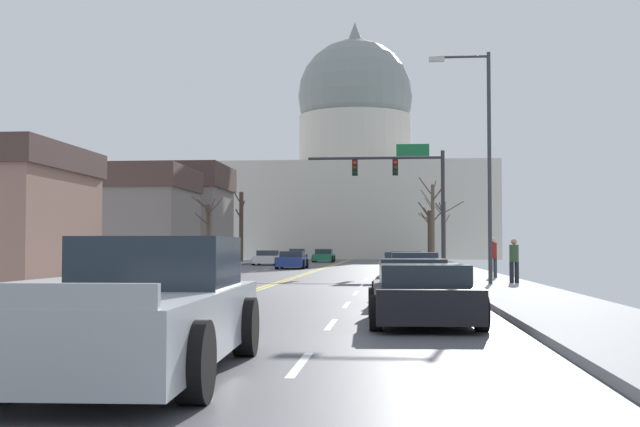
{
  "coord_description": "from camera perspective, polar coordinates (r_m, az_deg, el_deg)",
  "views": [
    {
      "loc": [
        4.67,
        -29.07,
        1.5
      ],
      "look_at": [
        -1.12,
        35.33,
        4.15
      ],
      "focal_mm": 45.05,
      "sensor_mm": 36.0,
      "label": 1
    }
  ],
  "objects": [
    {
      "name": "pickup_truck_near_05",
      "position": [
        9.77,
        -12.3,
        -6.83
      ],
      "size": [
        2.39,
        5.66,
        1.62
      ],
      "color": "#ADB2B7",
      "rests_on": "ground"
    },
    {
      "name": "sedan_near_02",
      "position": [
        28.72,
        6.68,
        -4.13
      ],
      "size": [
        2.04,
        4.57,
        1.28
      ],
      "color": "navy",
      "rests_on": "ground"
    },
    {
      "name": "capitol_building",
      "position": [
        102.87,
        2.52,
        2.57
      ],
      "size": [
        34.0,
        21.95,
        30.47
      ],
      "color": "beige",
      "rests_on": "ground"
    },
    {
      "name": "bare_tree_04",
      "position": [
        65.98,
        8.01,
        -0.45
      ],
      "size": [
        1.99,
        2.58,
        7.06
      ],
      "color": "brown",
      "rests_on": "ground"
    },
    {
      "name": "pedestrian_00",
      "position": [
        30.67,
        13.62,
        -3.13
      ],
      "size": [
        0.35,
        0.34,
        1.64
      ],
      "color": "black",
      "rests_on": "ground"
    },
    {
      "name": "sedan_near_01",
      "position": [
        35.51,
        5.91,
        -3.81
      ],
      "size": [
        2.11,
        4.27,
        1.25
      ],
      "color": "silver",
      "rests_on": "ground"
    },
    {
      "name": "sedan_near_00",
      "position": [
        42.71,
        6.11,
        -3.56
      ],
      "size": [
        2.05,
        4.54,
        1.24
      ],
      "color": "#6B6056",
      "rests_on": "ground"
    },
    {
      "name": "flank_building_02",
      "position": [
        79.46,
        -11.24,
        0.03
      ],
      "size": [
        12.95,
        10.1,
        9.32
      ],
      "color": "slate",
      "rests_on": "ground"
    },
    {
      "name": "sedan_oncoming_02",
      "position": [
        76.6,
        0.27,
        -3.04
      ],
      "size": [
        2.0,
        4.53,
        1.23
      ],
      "color": "#1E7247",
      "rests_on": "ground"
    },
    {
      "name": "pedestrian_01",
      "position": [
        35.77,
        12.18,
        -2.92
      ],
      "size": [
        0.35,
        0.34,
        1.74
      ],
      "color": "#33333D",
      "rests_on": "ground"
    },
    {
      "name": "sedan_near_04",
      "position": [
        15.6,
        7.33,
        -5.82
      ],
      "size": [
        2.19,
        4.28,
        1.15
      ],
      "color": "black",
      "rests_on": "ground"
    },
    {
      "name": "flank_building_01",
      "position": [
        65.54,
        -13.54,
        -0.15
      ],
      "size": [
        10.06,
        9.45,
        7.76
      ],
      "color": "slate",
      "rests_on": "ground"
    },
    {
      "name": "ground",
      "position": [
        29.47,
        -4.0,
        -5.21
      ],
      "size": [
        20.0,
        180.0,
        0.2
      ],
      "color": "#4C4C51"
    },
    {
      "name": "signal_gantry",
      "position": [
        46.68,
        6.09,
        2.35
      ],
      "size": [
        7.91,
        0.41,
        7.29
      ],
      "color": "#28282D",
      "rests_on": "ground"
    },
    {
      "name": "sedan_oncoming_01",
      "position": [
        64.48,
        -3.78,
        -3.19
      ],
      "size": [
        1.97,
        4.31,
        1.17
      ],
      "color": "silver",
      "rests_on": "ground"
    },
    {
      "name": "street_lamp_right",
      "position": [
        29.81,
        11.42,
        4.62
      ],
      "size": [
        2.23,
        0.24,
        8.44
      ],
      "color": "#333338",
      "rests_on": "ground"
    },
    {
      "name": "sedan_oncoming_03",
      "position": [
        85.67,
        -1.64,
        -2.97
      ],
      "size": [
        2.09,
        4.3,
        1.23
      ],
      "color": "silver",
      "rests_on": "ground"
    },
    {
      "name": "bare_tree_01",
      "position": [
        71.37,
        -5.62,
        -0.86
      ],
      "size": [
        0.81,
        1.86,
        6.22
      ],
      "color": "#423328",
      "rests_on": "ground"
    },
    {
      "name": "bare_tree_00",
      "position": [
        78.54,
        7.77,
        -1.37
      ],
      "size": [
        2.39,
        1.87,
        5.67
      ],
      "color": "#423328",
      "rests_on": "ground"
    },
    {
      "name": "sedan_near_03",
      "position": [
        21.32,
        6.69,
        -4.89
      ],
      "size": [
        2.16,
        4.58,
        1.17
      ],
      "color": "black",
      "rests_on": "ground"
    },
    {
      "name": "bare_tree_03",
      "position": [
        57.88,
        -7.97,
        -1.22
      ],
      "size": [
        2.15,
        2.52,
        4.98
      ],
      "color": "#4C3D2D",
      "rests_on": "ground"
    },
    {
      "name": "sedan_oncoming_00",
      "position": [
        54.07,
        -1.99,
        -3.34
      ],
      "size": [
        2.02,
        4.61,
        1.17
      ],
      "color": "navy",
      "rests_on": "ground"
    },
    {
      "name": "bare_tree_02",
      "position": [
        60.95,
        8.81,
        -1.22
      ],
      "size": [
        2.11,
        1.79,
        4.74
      ],
      "color": "#4C3D2D",
      "rests_on": "ground"
    }
  ]
}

